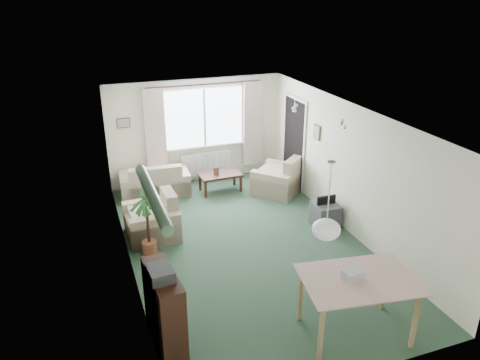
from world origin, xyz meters
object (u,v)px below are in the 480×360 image
object	(u,v)px
houseplant	(147,220)
tv_cube	(325,215)
armchair_corner	(278,175)
coffee_table	(220,182)
pet_bed	(270,189)
sofa	(155,179)
bookshelf	(165,312)
dining_table	(355,307)
armchair_left	(151,216)

from	to	relation	value
houseplant	tv_cube	distance (m)	3.38
armchair_corner	coffee_table	xyz separation A→B (m)	(-1.17, 0.50, -0.21)
pet_bed	sofa	bearing A→B (deg)	163.64
bookshelf	dining_table	world-z (taller)	bookshelf
sofa	bookshelf	world-z (taller)	bookshelf
armchair_corner	tv_cube	bearing A→B (deg)	56.05
bookshelf	tv_cube	world-z (taller)	bookshelf
dining_table	bookshelf	bearing A→B (deg)	166.52
tv_cube	pet_bed	world-z (taller)	tv_cube
sofa	bookshelf	xyz separation A→B (m)	(-0.74, -4.78, 0.19)
coffee_table	dining_table	world-z (taller)	dining_table
sofa	houseplant	xyz separation A→B (m)	(-0.55, -2.44, 0.28)
sofa	coffee_table	bearing A→B (deg)	170.38
pet_bed	tv_cube	bearing A→B (deg)	-78.87
armchair_corner	houseplant	distance (m)	3.53
armchair_corner	armchair_left	size ratio (longest dim) A/B	1.00
sofa	armchair_left	size ratio (longest dim) A/B	1.56
coffee_table	pet_bed	bearing A→B (deg)	-20.78
armchair_corner	houseplant	bearing A→B (deg)	-13.99
armchair_left	coffee_table	bearing A→B (deg)	128.26
houseplant	armchair_left	bearing A→B (deg)	75.90
sofa	dining_table	bearing A→B (deg)	110.49
armchair_left	tv_cube	xyz separation A→B (m)	(3.20, -0.72, -0.20)
pet_bed	armchair_left	bearing A→B (deg)	-158.39
armchair_corner	houseplant	xyz separation A→B (m)	(-3.12, -1.62, 0.23)
armchair_corner	tv_cube	size ratio (longest dim) A/B	1.91
houseplant	coffee_table	bearing A→B (deg)	47.22
tv_cube	coffee_table	bearing A→B (deg)	123.76
coffee_table	tv_cube	size ratio (longest dim) A/B	1.87
armchair_left	bookshelf	size ratio (longest dim) A/B	0.84
coffee_table	bookshelf	distance (m)	4.96
bookshelf	dining_table	size ratio (longest dim) A/B	0.84
armchair_corner	bookshelf	bearing A→B (deg)	8.71
armchair_left	pet_bed	size ratio (longest dim) A/B	1.73
armchair_left	dining_table	size ratio (longest dim) A/B	0.70
dining_table	pet_bed	xyz separation A→B (m)	(0.79, 4.63, -0.37)
armchair_corner	coffee_table	size ratio (longest dim) A/B	1.02
coffee_table	pet_bed	world-z (taller)	coffee_table
pet_bed	houseplant	bearing A→B (deg)	-150.06
armchair_left	pet_bed	bearing A→B (deg)	109.84
houseplant	armchair_corner	bearing A→B (deg)	27.35
sofa	houseplant	size ratio (longest dim) A/B	1.14
armchair_corner	tv_cube	world-z (taller)	armchair_corner
armchair_corner	pet_bed	size ratio (longest dim) A/B	1.73
armchair_left	pet_bed	xyz separation A→B (m)	(2.84, 1.12, -0.37)
houseplant	sofa	bearing A→B (deg)	77.28
armchair_corner	bookshelf	xyz separation A→B (m)	(-3.31, -3.96, 0.14)
sofa	dining_table	size ratio (longest dim) A/B	1.10
armchair_corner	armchair_left	bearing A→B (deg)	-22.43
bookshelf	tv_cube	size ratio (longest dim) A/B	2.27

